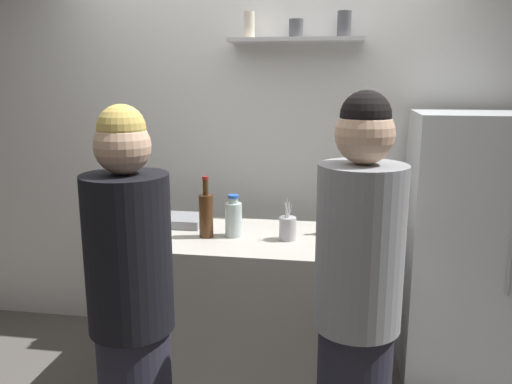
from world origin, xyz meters
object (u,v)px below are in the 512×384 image
object	(u,v)px
baking_pan	(175,220)
utensil_holder	(288,228)
wine_bottle_dark_glass	(342,215)
water_bottle_plastic	(233,218)
person_grey_hoodie	(357,314)
refrigerator	(462,249)
wine_bottle_amber_glass	(206,214)
person_blonde	(132,318)

from	to	relation	value
baking_pan	utensil_holder	xyz separation A→B (m)	(0.69, -0.20, 0.04)
utensil_holder	wine_bottle_dark_glass	distance (m)	0.33
utensil_holder	water_bottle_plastic	distance (m)	0.31
person_grey_hoodie	refrigerator	bearing A→B (deg)	-127.73
refrigerator	water_bottle_plastic	bearing A→B (deg)	-164.11
utensil_holder	water_bottle_plastic	world-z (taller)	water_bottle_plastic
baking_pan	wine_bottle_amber_glass	xyz separation A→B (m)	(0.25, -0.22, 0.10)
utensil_holder	wine_bottle_dark_glass	bearing A→B (deg)	27.76
baking_pan	wine_bottle_dark_glass	world-z (taller)	wine_bottle_dark_glass
wine_bottle_amber_glass	person_grey_hoodie	size ratio (longest dim) A/B	0.19
wine_bottle_dark_glass	water_bottle_plastic	world-z (taller)	wine_bottle_dark_glass
water_bottle_plastic	person_blonde	bearing A→B (deg)	-105.40
utensil_holder	person_blonde	distance (m)	1.02
person_blonde	water_bottle_plastic	bearing A→B (deg)	-125.68
refrigerator	person_blonde	world-z (taller)	person_blonde
utensil_holder	wine_bottle_dark_glass	world-z (taller)	wine_bottle_dark_glass
wine_bottle_amber_glass	refrigerator	bearing A→B (deg)	15.80
refrigerator	wine_bottle_dark_glass	bearing A→B (deg)	-161.60
refrigerator	utensil_holder	distance (m)	1.08
wine_bottle_dark_glass	wine_bottle_amber_glass	world-z (taller)	wine_bottle_amber_glass
wine_bottle_dark_glass	person_grey_hoodie	xyz separation A→B (m)	(0.06, -0.89, -0.17)
refrigerator	wine_bottle_dark_glass	distance (m)	0.78
person_grey_hoodie	water_bottle_plastic	bearing A→B (deg)	-57.10
baking_pan	water_bottle_plastic	bearing A→B (deg)	-24.61
refrigerator	water_bottle_plastic	world-z (taller)	refrigerator
utensil_holder	water_bottle_plastic	xyz separation A→B (m)	(-0.30, 0.02, 0.04)
wine_bottle_amber_glass	person_grey_hoodie	xyz separation A→B (m)	(0.80, -0.72, -0.19)
person_grey_hoodie	person_blonde	bearing A→B (deg)	-0.84
water_bottle_plastic	person_grey_hoodie	size ratio (longest dim) A/B	0.13
baking_pan	water_bottle_plastic	distance (m)	0.43
refrigerator	person_grey_hoodie	distance (m)	1.30
person_grey_hoodie	utensil_holder	bearing A→B (deg)	-72.52
wine_bottle_dark_glass	wine_bottle_amber_glass	xyz separation A→B (m)	(-0.73, -0.17, 0.02)
refrigerator	person_blonde	size ratio (longest dim) A/B	0.94
water_bottle_plastic	utensil_holder	bearing A→B (deg)	-3.29
utensil_holder	person_blonde	bearing A→B (deg)	-122.50
refrigerator	baking_pan	bearing A→B (deg)	-173.54
refrigerator	wine_bottle_dark_glass	xyz separation A→B (m)	(-0.70, -0.23, 0.24)
utensil_holder	person_grey_hoodie	bearing A→B (deg)	-64.52
person_blonde	baking_pan	bearing A→B (deg)	-102.11
wine_bottle_amber_glass	baking_pan	bearing A→B (deg)	138.88
refrigerator	wine_bottle_amber_glass	bearing A→B (deg)	-164.20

